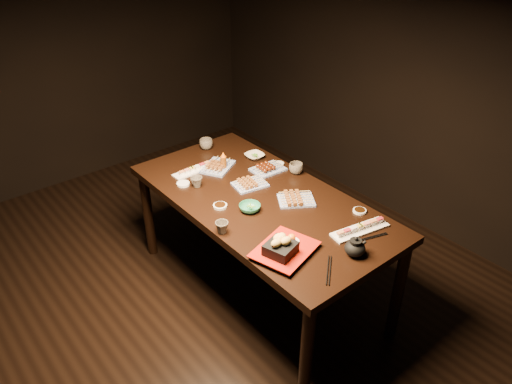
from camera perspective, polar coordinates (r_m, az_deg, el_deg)
ground at (r=3.33m, az=-4.12°, el=-15.56°), size 5.00×5.00×0.00m
dining_table at (r=3.37m, az=0.54°, el=-6.08°), size 1.03×1.86×0.75m
sushi_platter_near at (r=2.91m, az=11.82°, el=-4.00°), size 0.37×0.17×0.04m
sushi_platter_far at (r=3.47m, az=-7.04°, el=2.67°), size 0.32×0.09×0.04m
yakitori_plate_center at (r=3.27m, az=-0.69°, el=1.16°), size 0.24×0.19×0.05m
yakitori_plate_right at (r=3.12m, az=4.63°, el=-0.63°), size 0.27×0.26×0.06m
yakitori_plate_left at (r=3.49m, az=-4.41°, el=3.22°), size 0.30×0.27×0.06m
tsukune_plate at (r=3.45m, az=1.38°, el=2.91°), size 0.23×0.18×0.06m
edamame_bowl_green at (r=3.02m, az=-0.72°, el=-1.81°), size 0.16×0.16×0.04m
edamame_bowl_cream at (r=3.62m, az=-0.17°, el=4.14°), size 0.14×0.14×0.03m
tempura_tray at (r=2.67m, az=3.33°, el=-5.91°), size 0.40×0.35×0.12m
teacup_near_left at (r=2.84m, az=-3.92°, el=-4.05°), size 0.08×0.08×0.07m
teacup_mid_right at (r=3.42m, az=4.59°, el=2.71°), size 0.13×0.13×0.08m
teacup_far_left at (r=3.28m, az=-6.79°, el=1.16°), size 0.10×0.10×0.07m
teacup_far_right at (r=3.76m, az=-5.72°, el=5.48°), size 0.11×0.11×0.08m
teapot at (r=2.71m, az=11.27°, el=-6.10°), size 0.15×0.15×0.11m
condiment_bottle at (r=3.46m, az=-3.75°, el=3.58°), size 0.05×0.05×0.13m
sauce_dish_west at (r=3.07m, az=-4.13°, el=-1.59°), size 0.10×0.10×0.02m
sauce_dish_east at (r=3.54m, az=2.62°, el=3.25°), size 0.09×0.09×0.01m
sauce_dish_se at (r=3.08m, az=11.75°, el=-2.12°), size 0.11×0.11×0.01m
sauce_dish_nw at (r=3.33m, az=-8.33°, el=0.93°), size 0.11×0.11×0.02m
chopsticks_near at (r=2.61m, az=8.33°, el=-8.81°), size 0.19×0.17×0.01m
chopsticks_se at (r=2.88m, az=13.00°, el=-5.09°), size 0.21×0.08×0.01m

